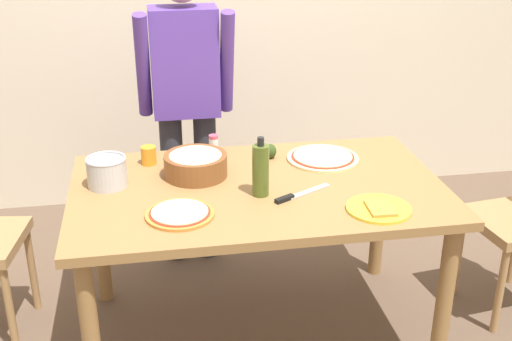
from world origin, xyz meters
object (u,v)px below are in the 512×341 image
(steel_pot, at_px, (107,172))
(dining_table, at_px, (258,205))
(salt_shaker, at_px, (214,146))
(person_cook, at_px, (186,97))
(olive_oil_bottle, at_px, (261,170))
(chef_knife, at_px, (296,195))
(cup_orange, at_px, (149,155))
(pizza_raw_on_board, at_px, (323,158))
(pizza_cooked_on_tray, at_px, (180,214))
(plate_with_slice, at_px, (379,209))
(avocado, at_px, (270,151))
(popcorn_bowl, at_px, (196,163))

(steel_pot, bearing_deg, dining_table, -10.05)
(dining_table, relative_size, salt_shaker, 15.09)
(person_cook, height_order, olive_oil_bottle, person_cook)
(olive_oil_bottle, relative_size, chef_knife, 0.96)
(dining_table, bearing_deg, person_cook, 107.90)
(salt_shaker, bearing_deg, chef_knife, -60.48)
(cup_orange, bearing_deg, pizza_raw_on_board, -6.12)
(dining_table, height_order, chef_knife, chef_knife)
(pizza_cooked_on_tray, height_order, olive_oil_bottle, olive_oil_bottle)
(person_cook, xyz_separation_m, plate_with_slice, (0.68, -1.07, -0.17))
(pizza_raw_on_board, bearing_deg, cup_orange, 173.88)
(salt_shaker, bearing_deg, avocado, -15.44)
(chef_knife, distance_m, avocado, 0.43)
(dining_table, height_order, salt_shaker, salt_shaker)
(pizza_cooked_on_tray, relative_size, salt_shaker, 2.57)
(plate_with_slice, height_order, salt_shaker, salt_shaker)
(popcorn_bowl, height_order, cup_orange, popcorn_bowl)
(chef_knife, bearing_deg, dining_table, 135.56)
(person_cook, xyz_separation_m, popcorn_bowl, (-0.01, -0.60, -0.12))
(pizza_raw_on_board, bearing_deg, chef_knife, -120.09)
(pizza_cooked_on_tray, height_order, cup_orange, cup_orange)
(plate_with_slice, height_order, chef_knife, plate_with_slice)
(person_cook, height_order, cup_orange, person_cook)
(steel_pot, bearing_deg, olive_oil_bottle, -17.76)
(pizza_cooked_on_tray, bearing_deg, chef_knife, 10.29)
(pizza_raw_on_board, height_order, chef_knife, pizza_raw_on_board)
(pizza_raw_on_board, bearing_deg, popcorn_bowl, -171.91)
(plate_with_slice, relative_size, salt_shaker, 2.45)
(pizza_cooked_on_tray, bearing_deg, dining_table, 32.45)
(salt_shaker, height_order, avocado, salt_shaker)
(person_cook, distance_m, olive_oil_bottle, 0.88)
(cup_orange, bearing_deg, steel_pot, -130.35)
(olive_oil_bottle, bearing_deg, dining_table, 86.68)
(plate_with_slice, distance_m, chef_knife, 0.35)
(person_cook, distance_m, plate_with_slice, 1.28)
(plate_with_slice, distance_m, salt_shaker, 0.90)
(cup_orange, relative_size, salt_shaker, 0.80)
(olive_oil_bottle, height_order, steel_pot, olive_oil_bottle)
(plate_with_slice, xyz_separation_m, salt_shaker, (-0.58, 0.68, 0.04))
(dining_table, bearing_deg, popcorn_bowl, 149.00)
(plate_with_slice, bearing_deg, avocado, 117.72)
(steel_pot, height_order, chef_knife, steel_pot)
(chef_knife, bearing_deg, pizza_raw_on_board, 59.91)
(plate_with_slice, relative_size, avocado, 3.71)
(popcorn_bowl, relative_size, chef_knife, 1.05)
(steel_pot, bearing_deg, chef_knife, -17.72)
(avocado, bearing_deg, pizza_cooked_on_tray, -131.66)
(chef_knife, bearing_deg, plate_with_slice, -30.99)
(dining_table, distance_m, cup_orange, 0.58)
(pizza_raw_on_board, distance_m, steel_pot, 1.00)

